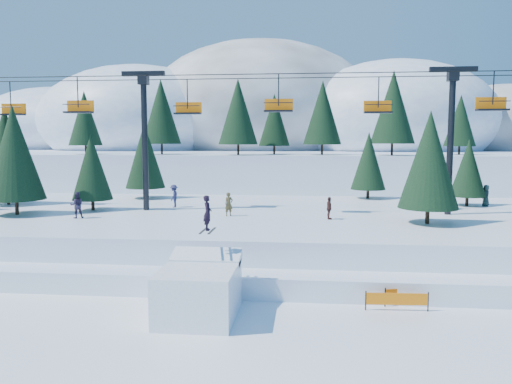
# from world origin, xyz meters

# --- Properties ---
(ground) EXTENTS (160.00, 160.00, 0.00)m
(ground) POSITION_xyz_m (0.00, 0.00, 0.00)
(ground) COLOR white
(ground) RESTS_ON ground
(mid_shelf) EXTENTS (70.00, 22.00, 2.50)m
(mid_shelf) POSITION_xyz_m (0.00, 18.00, 1.25)
(mid_shelf) COLOR white
(mid_shelf) RESTS_ON ground
(berm) EXTENTS (70.00, 6.00, 1.10)m
(berm) POSITION_xyz_m (0.00, 8.00, 0.55)
(berm) COLOR white
(berm) RESTS_ON ground
(mountain_ridge) EXTENTS (119.00, 60.00, 26.46)m
(mountain_ridge) POSITION_xyz_m (-5.10, 73.35, 9.64)
(mountain_ridge) COLOR white
(mountain_ridge) RESTS_ON ground
(jump_kicker) EXTENTS (3.25, 4.43, 5.21)m
(jump_kicker) POSITION_xyz_m (-1.63, 2.73, 1.21)
(jump_kicker) COLOR white
(jump_kicker) RESTS_ON ground
(chairlift) EXTENTS (46.14, 3.21, 10.28)m
(chairlift) POSITION_xyz_m (0.72, 18.05, 9.32)
(chairlift) COLOR black
(chairlift) RESTS_ON mid_shelf
(conifer_stand) EXTENTS (62.85, 17.87, 9.86)m
(conifer_stand) POSITION_xyz_m (4.97, 18.51, 7.01)
(conifer_stand) COLOR black
(conifer_stand) RESTS_ON mid_shelf
(distant_skiers) EXTENTS (30.46, 10.14, 1.78)m
(distant_skiers) POSITION_xyz_m (-1.98, 17.79, 3.36)
(distant_skiers) COLOR brown
(distant_skiers) RESTS_ON mid_shelf
(banner_near) EXTENTS (2.86, 0.18, 0.90)m
(banner_near) POSITION_xyz_m (7.15, 4.33, 0.54)
(banner_near) COLOR black
(banner_near) RESTS_ON ground
(banner_far) EXTENTS (2.74, 0.89, 0.90)m
(banner_far) POSITION_xyz_m (8.05, 5.26, 0.54)
(banner_far) COLOR black
(banner_far) RESTS_ON ground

